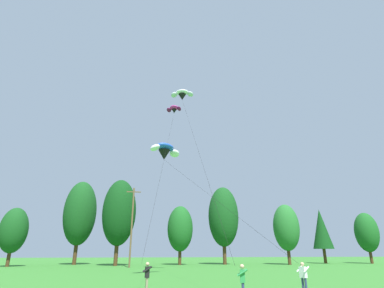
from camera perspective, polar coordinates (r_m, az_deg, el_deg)
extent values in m
cylinder|color=#472D19|center=(57.37, -30.99, -17.86)|extent=(0.52, 0.52, 2.22)
ellipsoid|color=#144719|center=(57.44, -30.24, -13.66)|extent=(4.19, 4.19, 6.95)
cylinder|color=#472D19|center=(60.35, -20.91, -18.51)|extent=(0.66, 0.66, 3.65)
ellipsoid|color=#144719|center=(60.70, -20.11, -11.91)|extent=(5.73, 5.73, 11.42)
cylinder|color=#472D19|center=(54.27, -13.95, -19.29)|extent=(0.64, 0.64, 3.51)
ellipsoid|color=#0F3D14|center=(54.61, -13.38, -12.21)|extent=(5.58, 5.58, 10.99)
cylinder|color=#472D19|center=(56.27, -2.28, -20.29)|extent=(0.55, 0.55, 2.49)
ellipsoid|color=#19561E|center=(56.38, -2.22, -15.42)|extent=(4.48, 4.48, 7.80)
cylinder|color=#472D19|center=(58.03, 6.08, -19.71)|extent=(0.64, 0.64, 3.43)
ellipsoid|color=#144719|center=(58.34, 5.85, -13.23)|extent=(5.49, 5.49, 10.74)
cylinder|color=#472D19|center=(59.65, 17.61, -19.36)|extent=(0.56, 0.56, 2.60)
ellipsoid|color=#236628|center=(59.77, 17.12, -14.59)|extent=(4.60, 4.60, 8.13)
cylinder|color=#472D19|center=(67.66, 23.48, -18.58)|extent=(0.56, 0.56, 2.64)
cone|color=#0F3D14|center=(67.78, 22.90, -14.32)|extent=(3.83, 3.83, 7.51)
cylinder|color=#472D19|center=(70.80, 30.35, -17.67)|extent=(0.54, 0.54, 2.36)
ellipsoid|color=#19561E|center=(70.87, 29.72, -14.05)|extent=(4.34, 4.34, 7.39)
cylinder|color=brown|center=(48.50, -11.15, -14.78)|extent=(0.26, 0.26, 11.57)
cube|color=brown|center=(49.14, -10.76, -8.75)|extent=(2.20, 0.14, 0.14)
cylinder|color=gray|center=(19.49, -8.42, -24.65)|extent=(0.14, 0.14, 0.84)
cylinder|color=gray|center=(19.69, -8.48, -24.59)|extent=(0.14, 0.14, 0.84)
cube|color=black|center=(19.53, -8.34, -22.52)|extent=(0.27, 0.40, 0.60)
sphere|color=tan|center=(19.51, -8.27, -21.23)|extent=(0.22, 0.22, 0.22)
cylinder|color=black|center=(19.29, -8.24, -22.09)|extent=(0.53, 0.13, 0.35)
cylinder|color=black|center=(19.76, -8.38, -22.01)|extent=(0.53, 0.13, 0.35)
cube|color=#2D8E47|center=(16.72, 9.36, -23.06)|extent=(0.33, 0.43, 0.60)
sphere|color=tan|center=(16.69, 9.28, -21.56)|extent=(0.22, 0.22, 0.22)
cylinder|color=#2D8E47|center=(16.47, 9.35, -22.57)|extent=(0.53, 0.22, 0.35)
cylinder|color=#2D8E47|center=(16.94, 9.31, -22.47)|extent=(0.53, 0.22, 0.35)
cylinder|color=navy|center=(20.35, 20.45, -23.50)|extent=(0.18, 0.18, 0.84)
cylinder|color=navy|center=(20.47, 19.95, -23.53)|extent=(0.18, 0.18, 0.84)
cube|color=white|center=(20.35, 19.95, -21.51)|extent=(0.39, 0.45, 0.60)
sphere|color=tan|center=(20.33, 19.81, -20.28)|extent=(0.22, 0.22, 0.22)
cylinder|color=white|center=(20.20, 20.49, -21.02)|extent=(0.51, 0.32, 0.35)
cylinder|color=white|center=(20.49, 19.32, -21.10)|extent=(0.51, 0.32, 0.35)
ellipsoid|color=#D12893|center=(43.74, -3.36, 6.71)|extent=(1.49, 1.34, 0.77)
ellipsoid|color=#66144C|center=(43.42, -2.41, 6.58)|extent=(0.78, 0.97, 0.84)
ellipsoid|color=#66144C|center=(43.89, -4.32, 6.32)|extent=(0.91, 0.93, 0.84)
cone|color=black|center=(43.61, -3.34, 6.10)|extent=(0.91, 0.91, 0.59)
cylinder|color=black|center=(30.72, -5.12, -2.47)|extent=(3.15, 19.89, 19.04)
ellipsoid|color=white|center=(40.29, -1.84, 9.57)|extent=(1.88, 1.43, 0.78)
ellipsoid|color=silver|center=(40.04, -0.33, 9.28)|extent=(1.00, 1.05, 0.94)
ellipsoid|color=silver|center=(40.29, -3.35, 9.12)|extent=(1.13, 1.08, 0.94)
cone|color=black|center=(40.07, -1.83, 8.69)|extent=(1.14, 1.14, 0.81)
cylinder|color=black|center=(27.42, 0.93, -0.46)|extent=(0.86, 19.16, 19.06)
ellipsoid|color=blue|center=(32.25, -5.01, -0.59)|extent=(2.53, 2.41, 0.92)
ellipsoid|color=white|center=(33.01, -3.28, -1.77)|extent=(1.54, 1.57, 1.14)
ellipsoid|color=white|center=(31.29, -6.88, -0.67)|extent=(1.56, 1.48, 1.14)
cone|color=black|center=(32.08, -5.20, -2.05)|extent=(1.72, 1.72, 1.05)
cylinder|color=black|center=(25.18, 3.78, -9.81)|extent=(7.47, 12.60, 9.62)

